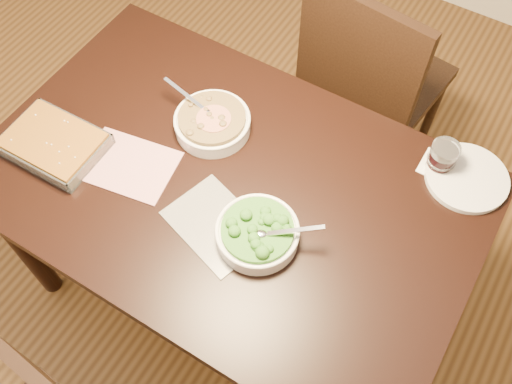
{
  "coord_description": "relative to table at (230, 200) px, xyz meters",
  "views": [
    {
      "loc": [
        0.52,
        -0.7,
        2.1
      ],
      "look_at": [
        0.1,
        -0.01,
        0.8
      ],
      "focal_mm": 40.0,
      "sensor_mm": 36.0,
      "label": 1
    }
  ],
  "objects": [
    {
      "name": "ground",
      "position": [
        0.0,
        0.0,
        -0.65
      ],
      "size": [
        4.0,
        4.0,
        0.0
      ],
      "primitive_type": "plane",
      "color": "#442B13",
      "rests_on": "ground"
    },
    {
      "name": "table",
      "position": [
        0.0,
        0.0,
        0.0
      ],
      "size": [
        1.4,
        0.9,
        0.75
      ],
      "color": "black",
      "rests_on": "ground"
    },
    {
      "name": "magazine_a",
      "position": [
        -0.28,
        -0.1,
        0.1
      ],
      "size": [
        0.29,
        0.23,
        0.01
      ],
      "primitive_type": "cube",
      "rotation": [
        0.0,
        0.0,
        0.17
      ],
      "color": "#A12E48",
      "rests_on": "table"
    },
    {
      "name": "magazine_b",
      "position": [
        0.05,
        -0.13,
        0.1
      ],
      "size": [
        0.31,
        0.26,
        0.0
      ],
      "primitive_type": "cube",
      "rotation": [
        0.0,
        0.0,
        -0.29
      ],
      "color": "#25262C",
      "rests_on": "table"
    },
    {
      "name": "coaster",
      "position": [
        0.48,
        0.36,
        0.1
      ],
      "size": [
        0.1,
        0.1,
        0.0
      ],
      "primitive_type": "cube",
      "color": "white",
      "rests_on": "table"
    },
    {
      "name": "stew_bowl",
      "position": [
        -0.14,
        0.14,
        0.13
      ],
      "size": [
        0.25,
        0.23,
        0.09
      ],
      "color": "white",
      "rests_on": "table"
    },
    {
      "name": "broccoli_bowl",
      "position": [
        0.16,
        -0.11,
        0.13
      ],
      "size": [
        0.24,
        0.22,
        0.09
      ],
      "color": "white",
      "rests_on": "table"
    },
    {
      "name": "baking_dish",
      "position": [
        -0.49,
        -0.16,
        0.12
      ],
      "size": [
        0.28,
        0.21,
        0.05
      ],
      "rotation": [
        0.0,
        0.0,
        0.03
      ],
      "color": "silver",
      "rests_on": "table"
    },
    {
      "name": "wine_tumbler",
      "position": [
        0.48,
        0.36,
        0.14
      ],
      "size": [
        0.08,
        0.08,
        0.09
      ],
      "color": "black",
      "rests_on": "coaster"
    },
    {
      "name": "dinner_plate",
      "position": [
        0.57,
        0.36,
        0.1
      ],
      "size": [
        0.23,
        0.23,
        0.02
      ],
      "primitive_type": "cylinder",
      "color": "silver",
      "rests_on": "table"
    },
    {
      "name": "chair_far",
      "position": [
        0.11,
        0.76,
        -0.11
      ],
      "size": [
        0.5,
        0.5,
        0.97
      ],
      "rotation": [
        0.0,
        0.0,
        3.02
      ],
      "color": "black",
      "rests_on": "ground"
    }
  ]
}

